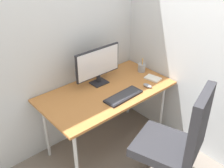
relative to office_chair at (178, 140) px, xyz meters
The scene contains 10 objects.
ground_plane 1.01m from the office_chair, 95.69° to the left, with size 8.00×8.00×0.00m, color slate.
wall_back 1.49m from the office_chair, 93.89° to the left, with size 3.10×0.04×2.80m, color silver.
wall_side_right 1.20m from the office_chair, 43.14° to the left, with size 0.04×2.47×2.80m, color silver.
desk 0.84m from the office_chair, 95.69° to the left, with size 1.34×0.72×0.70m.
office_chair is the anchor object (origin of this frame).
monitor 1.07m from the office_chair, 92.75° to the left, with size 0.53×0.14×0.39m.
keyboard 0.65m from the office_chair, 93.81° to the left, with size 0.41×0.16×0.02m.
mouse 0.69m from the office_chair, 65.63° to the left, with size 0.05×0.10×0.03m, color gray.
pen_holder 1.03m from the office_chair, 61.56° to the left, with size 0.08×0.08×0.18m.
notebook 0.83m from the office_chair, 57.11° to the left, with size 0.11×0.16×0.02m, color silver.
Camera 1 is at (-1.46, -1.75, 2.10)m, focal length 42.82 mm.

